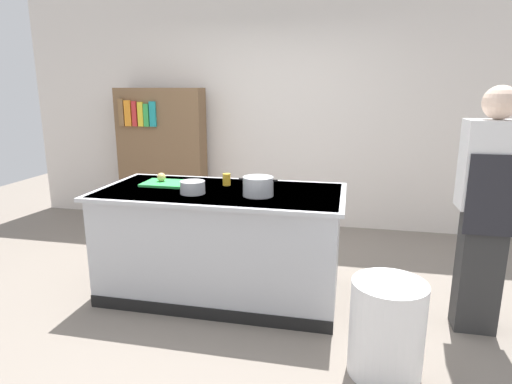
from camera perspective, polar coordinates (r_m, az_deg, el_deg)
ground_plane at (r=3.79m, az=-4.46°, el=-13.12°), size 10.00×10.00×0.00m
back_wall at (r=5.43m, az=1.71°, el=11.50°), size 6.40×0.12×3.00m
counter_island at (r=3.60m, az=-4.60°, el=-6.50°), size 1.98×0.98×0.90m
cutting_board at (r=3.74m, az=-11.67°, el=1.12°), size 0.40×0.28×0.02m
onion at (r=3.78m, az=-12.41°, el=1.94°), size 0.07×0.07×0.07m
stock_pot at (r=3.27m, az=0.28°, el=0.76°), size 0.30×0.23×0.15m
mixing_bowl at (r=3.38m, az=-8.39°, el=0.62°), size 0.19×0.19×0.10m
juice_cup at (r=3.64m, az=-3.93°, el=1.67°), size 0.07×0.07×0.10m
trash_bin at (r=2.82m, az=16.89°, el=-16.88°), size 0.44×0.44×0.60m
person_chef at (r=3.32m, az=28.23°, el=-1.75°), size 0.38×0.25×1.72m
bookshelf at (r=5.60m, az=-12.30°, el=4.62°), size 1.10×0.31×1.70m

